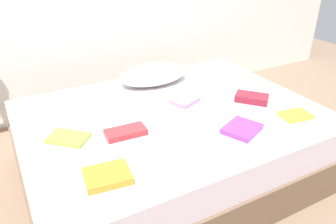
{
  "coord_description": "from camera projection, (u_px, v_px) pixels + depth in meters",
  "views": [
    {
      "loc": [
        -0.96,
        -1.71,
        1.55
      ],
      "look_at": [
        0.0,
        0.05,
        0.48
      ],
      "focal_mm": 35.15,
      "sensor_mm": 36.0,
      "label": 1
    }
  ],
  "objects": [
    {
      "name": "bed",
      "position": [
        171.0,
        144.0,
        2.35
      ],
      "size": [
        2.0,
        1.5,
        0.5
      ],
      "color": "brown",
      "rests_on": "ground"
    },
    {
      "name": "textbook_orange",
      "position": [
        107.0,
        176.0,
        1.6
      ],
      "size": [
        0.24,
        0.2,
        0.04
      ],
      "primitive_type": "cube",
      "rotation": [
        0.0,
        0.0,
        -0.12
      ],
      "color": "orange",
      "rests_on": "bed"
    },
    {
      "name": "textbook_maroon",
      "position": [
        252.0,
        98.0,
        2.37
      ],
      "size": [
        0.25,
        0.26,
        0.05
      ],
      "primitive_type": "cube",
      "rotation": [
        0.0,
        0.0,
        -0.86
      ],
      "color": "maroon",
      "rests_on": "bed"
    },
    {
      "name": "textbook_lime",
      "position": [
        68.0,
        138.0,
        1.92
      ],
      "size": [
        0.27,
        0.27,
        0.02
      ],
      "primitive_type": "cube",
      "rotation": [
        0.0,
        0.0,
        -0.75
      ],
      "color": "#8CC638",
      "rests_on": "bed"
    },
    {
      "name": "ground_plane",
      "position": [
        171.0,
        171.0,
        2.46
      ],
      "size": [
        8.0,
        8.0,
        0.0
      ],
      "primitive_type": "plane",
      "color": "#7F6651"
    },
    {
      "name": "textbook_pink",
      "position": [
        185.0,
        101.0,
        2.35
      ],
      "size": [
        0.23,
        0.21,
        0.03
      ],
      "primitive_type": "cube",
      "rotation": [
        0.0,
        0.0,
        0.38
      ],
      "color": "pink",
      "rests_on": "bed"
    },
    {
      "name": "pillow",
      "position": [
        153.0,
        74.0,
        2.65
      ],
      "size": [
        0.57,
        0.34,
        0.15
      ],
      "primitive_type": "ellipsoid",
      "color": "white",
      "rests_on": "bed"
    },
    {
      "name": "textbook_red",
      "position": [
        126.0,
        132.0,
        1.97
      ],
      "size": [
        0.25,
        0.14,
        0.04
      ],
      "primitive_type": "cube",
      "rotation": [
        0.0,
        0.0,
        -0.06
      ],
      "color": "red",
      "rests_on": "bed"
    },
    {
      "name": "textbook_yellow",
      "position": [
        295.0,
        115.0,
        2.17
      ],
      "size": [
        0.21,
        0.17,
        0.02
      ],
      "primitive_type": "cube",
      "rotation": [
        0.0,
        0.0,
        -0.14
      ],
      "color": "yellow",
      "rests_on": "bed"
    },
    {
      "name": "textbook_purple",
      "position": [
        242.0,
        129.0,
        2.01
      ],
      "size": [
        0.28,
        0.26,
        0.03
      ],
      "primitive_type": "cube",
      "rotation": [
        0.0,
        0.0,
        0.41
      ],
      "color": "purple",
      "rests_on": "bed"
    }
  ]
}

